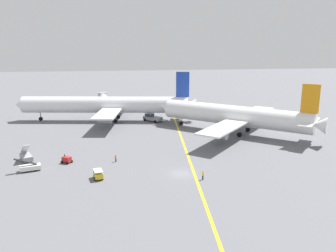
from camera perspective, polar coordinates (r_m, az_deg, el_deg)
name	(u,v)px	position (r m, az deg, el deg)	size (l,w,h in m)	color
ground_plane	(181,174)	(68.12, 2.22, -8.04)	(600.00, 600.00, 0.00)	slate
taxiway_stripe	(188,157)	(78.08, 3.44, -5.23)	(0.50, 120.00, 0.01)	yellow
airliner_at_gate_left	(107,105)	(116.33, -10.30, 3.51)	(61.11, 40.83, 16.62)	silver
airliner_being_pushed	(235,116)	(99.84, 11.27, 1.68)	(40.92, 38.88, 15.52)	white
pushback_tug	(152,118)	(114.84, -2.68, 1.41)	(7.67, 8.10, 2.80)	gray
gse_stair_truck_yellow	(26,156)	(81.62, -22.79, -4.70)	(3.66, 4.93, 4.06)	gray
gse_belt_loader_portside	(30,167)	(74.74, -22.25, -6.42)	(5.07, 2.79, 3.02)	silver
gse_gpu_cart_small	(67,159)	(77.05, -16.72, -5.42)	(2.64, 2.53, 1.90)	red
gse_baggage_cart_near_cluster	(98,174)	(66.69, -11.69, -8.00)	(2.06, 2.98, 1.71)	gold
ground_crew_wing_walker_right	(116,158)	(75.47, -8.80, -5.39)	(0.47, 0.36, 1.56)	#2D3351
ground_crew_ramp_agent_by_cones	(203,175)	(65.21, 5.90, -8.24)	(0.36, 0.49, 1.73)	#2D3351
jet_bridge	(104,99)	(140.02, -10.72, 4.54)	(5.35, 17.65, 5.86)	#B7B7BC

